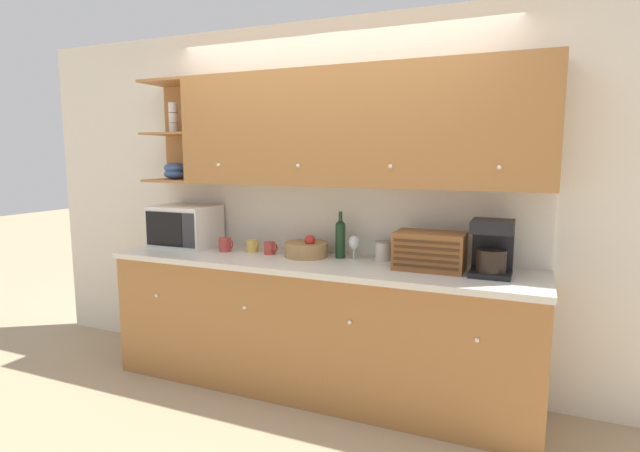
# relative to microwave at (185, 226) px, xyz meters

# --- Properties ---
(ground_plane) EXTENTS (24.00, 24.00, 0.00)m
(ground_plane) POSITION_rel_microwave_xyz_m (1.16, 0.22, -1.09)
(ground_plane) COLOR tan
(wall_back) EXTENTS (5.37, 0.06, 2.60)m
(wall_back) POSITION_rel_microwave_xyz_m (1.16, 0.25, 0.21)
(wall_back) COLOR silver
(wall_back) RESTS_ON ground_plane
(counter_unit) EXTENTS (2.99, 0.65, 0.93)m
(counter_unit) POSITION_rel_microwave_xyz_m (1.16, -0.09, -0.63)
(counter_unit) COLOR #A36B38
(counter_unit) RESTS_ON ground_plane
(backsplash_panel) EXTENTS (2.97, 0.01, 0.51)m
(backsplash_panel) POSITION_rel_microwave_xyz_m (1.16, 0.22, 0.09)
(backsplash_panel) COLOR silver
(backsplash_panel) RESTS_ON counter_unit
(upper_cabinets) EXTENTS (2.97, 0.35, 0.78)m
(upper_cabinets) POSITION_rel_microwave_xyz_m (1.32, 0.06, 0.73)
(upper_cabinets) COLOR #A36B38
(upper_cabinets) RESTS_ON backsplash_panel
(microwave) EXTENTS (0.48, 0.38, 0.33)m
(microwave) POSITION_rel_microwave_xyz_m (0.00, 0.00, 0.00)
(microwave) COLOR silver
(microwave) RESTS_ON counter_unit
(mug_patterned_third) EXTENTS (0.10, 0.09, 0.10)m
(mug_patterned_third) POSITION_rel_microwave_xyz_m (0.40, -0.04, -0.11)
(mug_patterned_third) COLOR #B73D38
(mug_patterned_third) RESTS_ON counter_unit
(mug_blue_second) EXTENTS (0.10, 0.08, 0.09)m
(mug_blue_second) POSITION_rel_microwave_xyz_m (0.60, 0.02, -0.12)
(mug_blue_second) COLOR gold
(mug_blue_second) RESTS_ON counter_unit
(mug) EXTENTS (0.09, 0.08, 0.09)m
(mug) POSITION_rel_microwave_xyz_m (0.76, -0.00, -0.12)
(mug) COLOR #B73D38
(mug) RESTS_ON counter_unit
(fruit_basket) EXTENTS (0.31, 0.31, 0.16)m
(fruit_basket) POSITION_rel_microwave_xyz_m (1.04, 0.02, -0.11)
(fruit_basket) COLOR #A87F4C
(fruit_basket) RESTS_ON counter_unit
(wine_bottle) EXTENTS (0.07, 0.07, 0.33)m
(wine_bottle) POSITION_rel_microwave_xyz_m (1.28, 0.07, -0.02)
(wine_bottle) COLOR #19381E
(wine_bottle) RESTS_ON counter_unit
(wine_glass) EXTENTS (0.08, 0.08, 0.17)m
(wine_glass) POSITION_rel_microwave_xyz_m (1.39, 0.06, -0.05)
(wine_glass) COLOR silver
(wine_glass) RESTS_ON counter_unit
(storage_canister) EXTENTS (0.11, 0.11, 0.13)m
(storage_canister) POSITION_rel_microwave_xyz_m (1.58, 0.12, -0.10)
(storage_canister) COLOR silver
(storage_canister) RESTS_ON counter_unit
(bread_box) EXTENTS (0.43, 0.26, 0.24)m
(bread_box) POSITION_rel_microwave_xyz_m (1.93, -0.04, -0.04)
(bread_box) COLOR brown
(bread_box) RESTS_ON counter_unit
(coffee_maker) EXTENTS (0.24, 0.24, 0.34)m
(coffee_maker) POSITION_rel_microwave_xyz_m (2.30, -0.04, 0.01)
(coffee_maker) COLOR black
(coffee_maker) RESTS_ON counter_unit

